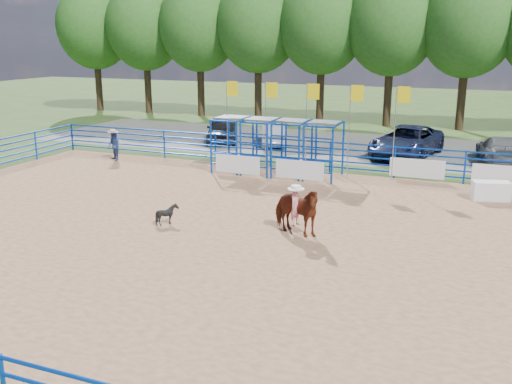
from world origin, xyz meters
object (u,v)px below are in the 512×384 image
announcer_table (491,191)px  calf (167,214)px  car_d (501,150)px  car_a (222,129)px  horse_and_rider (296,208)px  car_b (274,134)px  car_c (407,142)px  spectator_cowboy (114,145)px

announcer_table → calf: bearing=-144.1°
calf → car_d: (10.67, 14.83, 0.32)m
announcer_table → car_a: size_ratio=0.31×
horse_and_rider → car_b: bearing=112.6°
calf → car_a: 16.19m
horse_and_rider → car_c: 14.33m
announcer_table → car_a: 17.29m
horse_and_rider → announcer_table: bearing=49.0°
horse_and_rider → car_c: size_ratio=0.39×
car_b → spectator_cowboy: bearing=28.5°
spectator_cowboy → car_a: spectator_cowboy is taller
car_c → car_d: bearing=10.1°
calf → spectator_cowboy: spectator_cowboy is taller
calf → car_c: 16.07m
horse_and_rider → car_a: size_ratio=0.51×
car_b → car_c: car_c is taller
car_c → announcer_table: bearing=-49.4°
car_a → announcer_table: bearing=-50.0°
spectator_cowboy → car_d: 19.79m
car_a → car_c: size_ratio=0.76×
spectator_cowboy → car_c: size_ratio=0.27×
car_a → car_d: (15.80, -0.52, -0.06)m
horse_and_rider → calf: horse_and_rider is taller
calf → car_d: bearing=-41.2°
horse_and_rider → car_c: horse_and_rider is taller
car_c → horse_and_rider: bearing=-85.4°
horse_and_rider → spectator_cowboy: horse_and_rider is taller
announcer_table → calf: (-10.24, -7.41, -0.00)m
spectator_cowboy → car_c: bearing=25.6°
announcer_table → car_d: (0.44, 7.42, 0.32)m
announcer_table → horse_and_rider: size_ratio=0.61×
announcer_table → spectator_cowboy: 18.24m
calf → car_b: size_ratio=0.18×
calf → spectator_cowboy: bearing=38.8°
spectator_cowboy → car_d: (18.65, 6.62, -0.11)m
announcer_table → car_c: car_c is taller
calf → spectator_cowboy: 11.46m
announcer_table → car_c: 8.63m
spectator_cowboy → car_d: bearing=19.5°
calf → car_a: (-5.12, 15.35, 0.39)m
car_a → horse_and_rider: bearing=-79.8°
announcer_table → calf: size_ratio=1.90×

